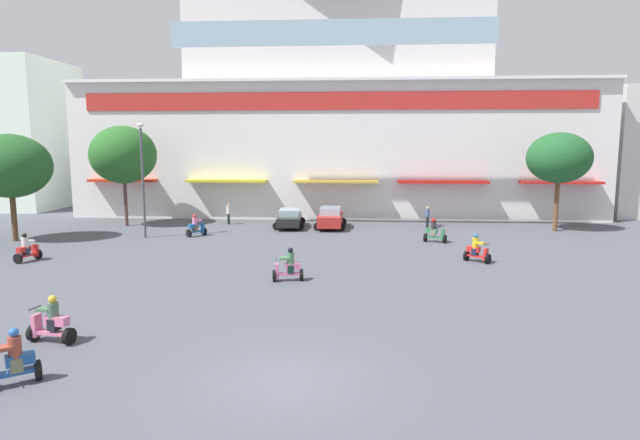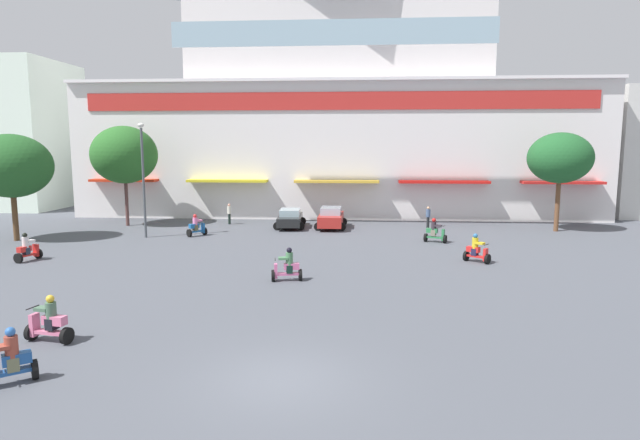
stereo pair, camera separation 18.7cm
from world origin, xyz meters
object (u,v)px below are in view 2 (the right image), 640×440
plaza_tree_0 (124,155)px  plaza_tree_1 (560,158)px  scooter_rider_0 (435,232)px  scooter_rider_1 (8,362)px  pedestrian_1 (229,212)px  plaza_tree_2 (11,166)px  parked_car_0 (290,218)px  parked_car_1 (331,218)px  scooter_rider_3 (287,267)px  pedestrian_0 (428,216)px  scooter_rider_2 (49,322)px  scooter_rider_4 (477,251)px  scooter_rider_6 (27,249)px  streetlamp_near (143,172)px  scooter_rider_5 (197,227)px

plaza_tree_0 → plaza_tree_1: bearing=-0.7°
scooter_rider_0 → scooter_rider_1: 25.18m
pedestrian_1 → plaza_tree_2: bearing=-145.7°
parked_car_0 → scooter_rider_0: size_ratio=2.85×
parked_car_0 → parked_car_1: parked_car_1 is taller
scooter_rider_3 → pedestrian_1: pedestrian_1 is taller
plaza_tree_2 → pedestrian_0: bearing=14.6°
scooter_rider_1 → scooter_rider_2: (-0.66, 2.90, 0.03)m
parked_car_1 → scooter_rider_3: bearing=-94.2°
scooter_rider_2 → pedestrian_1: pedestrian_1 is taller
plaza_tree_2 → scooter_rider_0: (26.57, 1.32, -4.10)m
parked_car_0 → parked_car_1: size_ratio=1.04×
plaza_tree_0 → scooter_rider_3: bearing=-47.6°
parked_car_1 → scooter_rider_3: (-1.13, -15.54, -0.16)m
parked_car_0 → plaza_tree_1: bearing=-0.9°
scooter_rider_1 → scooter_rider_4: 21.53m
pedestrian_0 → scooter_rider_2: bearing=-121.2°
scooter_rider_6 → scooter_rider_3: bearing=-12.5°
pedestrian_1 → plaza_tree_0: bearing=-170.2°
plaza_tree_2 → streetlamp_near: bearing=12.7°
plaza_tree_2 → scooter_rider_4: plaza_tree_2 is taller
scooter_rider_2 → pedestrian_0: bearing=58.8°
plaza_tree_0 → streetlamp_near: (3.46, -5.03, -1.02)m
parked_car_0 → scooter_rider_6: size_ratio=2.86×
parked_car_1 → scooter_rider_0: 8.63m
plaza_tree_1 → pedestrian_1: bearing=176.0°
scooter_rider_3 → streetlamp_near: (-10.86, 10.67, 3.69)m
parked_car_0 → scooter_rider_2: scooter_rider_2 is taller
scooter_rider_0 → scooter_rider_5: (-15.61, 1.21, -0.02)m
parked_car_1 → pedestrian_1: 8.06m
scooter_rider_2 → plaza_tree_1: bearing=45.0°
scooter_rider_0 → pedestrian_1: 16.22m
scooter_rider_0 → pedestrian_0: pedestrian_0 is taller
plaza_tree_2 → scooter_rider_6: (4.44, -5.76, -4.12)m
plaza_tree_1 → scooter_rider_4: (-7.81, -10.78, -4.53)m
scooter_rider_4 → streetlamp_near: size_ratio=0.20×
plaza_tree_1 → pedestrian_0: 9.86m
parked_car_0 → pedestrian_1: size_ratio=2.72×
plaza_tree_0 → plaza_tree_2: bearing=-122.5°
scooter_rider_0 → scooter_rider_4: bearing=-76.7°
scooter_rider_6 → plaza_tree_0: bearing=90.6°
plaza_tree_1 → scooter_rider_4: plaza_tree_1 is taller
scooter_rider_2 → scooter_rider_3: (6.31, 8.05, -0.01)m
parked_car_0 → pedestrian_0: pedestrian_0 is taller
scooter_rider_2 → scooter_rider_5: (-1.35, 19.49, -0.01)m
parked_car_0 → plaza_tree_2: bearing=-158.1°
plaza_tree_0 → scooter_rider_2: size_ratio=4.94×
plaza_tree_1 → scooter_rider_2: (-23.41, -23.38, -4.51)m
plaza_tree_0 → scooter_rider_5: bearing=-32.6°
scooter_rider_3 → pedestrian_1: size_ratio=0.95×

